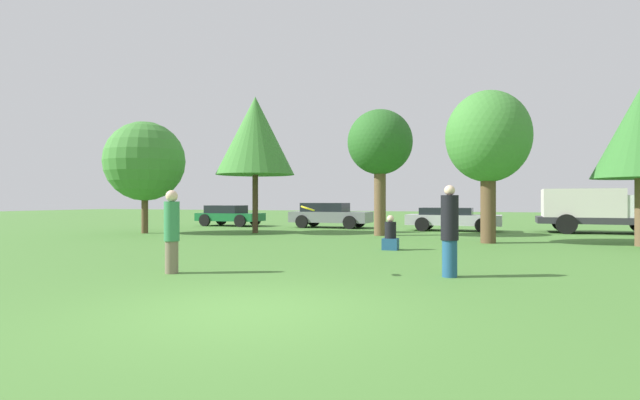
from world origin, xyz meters
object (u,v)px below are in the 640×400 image
tree_3 (488,138)px  parked_car_grey (329,215)px  person_catcher (450,231)px  frisbee (308,208)px  tree_0 (145,161)px  parked_car_silver (452,218)px  delivery_truck_white (598,208)px  tree_1 (255,136)px  person_thrower (172,231)px  bystander_sitting (390,236)px  parked_car_green (229,215)px  tree_2 (380,144)px

tree_3 → parked_car_grey: (-8.41, 7.17, -3.01)m
person_catcher → frisbee: person_catcher is taller
tree_0 → parked_car_silver: (13.18, 6.59, -2.68)m
parked_car_grey → delivery_truck_white: size_ratio=0.83×
person_catcher → tree_1: 14.48m
person_thrower → delivery_truck_white: delivery_truck_white is taller
person_thrower → person_catcher: 5.70m
tree_0 → delivery_truck_white: tree_0 is taller
bystander_sitting → parked_car_green: bearing=138.5°
tree_0 → tree_2: tree_2 is taller
tree_1 → delivery_truck_white: 16.21m
tree_1 → bystander_sitting: bearing=-35.9°
parked_car_green → parked_car_silver: (12.83, -0.33, -0.02)m
bystander_sitting → parked_car_grey: 12.08m
person_thrower → tree_1: tree_1 is taller
frisbee → delivery_truck_white: delivery_truck_white is taller
tree_2 → parked_car_green: tree_2 is taller
parked_car_green → parked_car_grey: bearing=3.4°
bystander_sitting → tree_0: bearing=163.8°
frisbee → tree_0: tree_0 is taller
tree_3 → bystander_sitting: bearing=-128.4°
parked_car_green → frisbee: bearing=-53.6°
parked_car_green → tree_0: bearing=-91.5°
bystander_sitting → parked_car_silver: size_ratio=0.23×
person_catcher → frisbee: 2.86m
bystander_sitting → tree_0: tree_0 is taller
tree_3 → tree_0: bearing=179.9°
person_catcher → delivery_truck_white: size_ratio=0.34×
person_thrower → tree_1: bearing=94.5°
frisbee → tree_1: tree_1 is taller
bystander_sitting → tree_2: tree_2 is taller
person_thrower → tree_2: 12.59m
person_catcher → tree_0: size_ratio=0.36×
parked_car_grey → delivery_truck_white: (13.12, 0.00, 0.43)m
person_thrower → parked_car_silver: person_thrower is taller
person_thrower → parked_car_green: person_thrower is taller
parked_car_grey → parked_car_silver: size_ratio=0.97×
tree_3 → person_catcher: bearing=-94.3°
frisbee → tree_2: size_ratio=0.05×
tree_2 → parked_car_green: (-10.17, 4.64, -3.30)m
tree_0 → parked_car_silver: size_ratio=1.13×
tree_3 → parked_car_grey: size_ratio=1.22×
person_thrower → parked_car_green: 18.77m
tree_3 → delivery_truck_white: 8.95m
tree_2 → tree_3: (4.45, -2.31, -0.22)m
parked_car_grey → parked_car_silver: (6.62, -0.55, -0.09)m
person_catcher → tree_0: bearing=-45.1°
tree_2 → parked_car_silver: tree_2 is taller
tree_1 → delivery_truck_white: size_ratio=1.18×
parked_car_grey → tree_0: bearing=-131.1°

